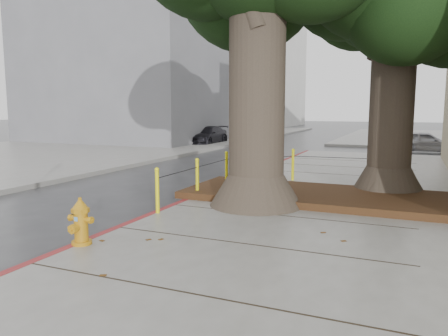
# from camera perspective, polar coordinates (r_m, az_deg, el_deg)

# --- Properties ---
(ground) EXTENTS (140.00, 140.00, 0.00)m
(ground) POSITION_cam_1_polar(r_m,az_deg,el_deg) (7.23, -0.72, -10.55)
(ground) COLOR #28282B
(ground) RESTS_ON ground
(sidewalk_opposite) EXTENTS (14.00, 60.00, 0.15)m
(sidewalk_opposite) POSITION_cam_1_polar(r_m,az_deg,el_deg) (23.49, -22.49, 1.87)
(sidewalk_opposite) COLOR slate
(sidewalk_opposite) RESTS_ON ground
(curb_red) EXTENTS (0.14, 26.00, 0.16)m
(curb_red) POSITION_cam_1_polar(r_m,az_deg,el_deg) (10.23, -5.25, -4.63)
(curb_red) COLOR maroon
(curb_red) RESTS_ON ground
(planter_bed) EXTENTS (6.40, 2.60, 0.16)m
(planter_bed) POSITION_cam_1_polar(r_m,az_deg,el_deg) (10.54, 12.53, -3.56)
(planter_bed) COLOR black
(planter_bed) RESTS_ON sidewalk_main
(building_far_grey) EXTENTS (12.00, 16.00, 12.00)m
(building_far_grey) POSITION_cam_1_polar(r_m,az_deg,el_deg) (33.61, -9.07, 14.12)
(building_far_grey) COLOR slate
(building_far_grey) RESTS_ON ground
(building_far_white) EXTENTS (12.00, 18.00, 15.00)m
(building_far_white) POSITION_cam_1_polar(r_m,az_deg,el_deg) (55.20, 2.28, 13.29)
(building_far_white) COLOR silver
(building_far_white) RESTS_ON ground
(bollard_ring) EXTENTS (3.79, 5.39, 0.95)m
(bollard_ring) POSITION_cam_1_polar(r_m,az_deg,el_deg) (11.37, 4.29, -0.35)
(bollard_ring) COLOR yellow
(bollard_ring) RESTS_ON sidewalk_main
(fire_hydrant) EXTENTS (0.39, 0.34, 0.75)m
(fire_hydrant) POSITION_cam_1_polar(r_m,az_deg,el_deg) (7.24, -18.22, -6.67)
(fire_hydrant) COLOR orange
(fire_hydrant) RESTS_ON sidewalk_main
(car_silver) EXTENTS (3.39, 1.69, 1.11)m
(car_silver) POSITION_cam_1_polar(r_m,az_deg,el_deg) (24.53, 24.69, 3.11)
(car_silver) COLOR #9F9FA4
(car_silver) RESTS_ON ground
(car_dark) EXTENTS (1.66, 3.97, 1.14)m
(car_dark) POSITION_cam_1_polar(r_m,az_deg,el_deg) (27.29, -2.27, 4.27)
(car_dark) COLOR black
(car_dark) RESTS_ON ground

